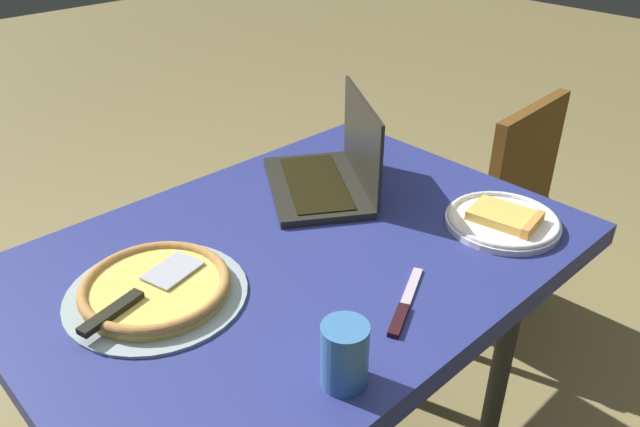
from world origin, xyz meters
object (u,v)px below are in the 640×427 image
(pizza_plate, at_px, (503,220))
(table_knife, at_px, (404,307))
(laptop, at_px, (331,171))
(chair_near, at_px, (484,198))
(dining_table, at_px, (299,275))
(drink_cup, at_px, (345,354))
(pizza_tray, at_px, (155,288))

(pizza_plate, height_order, table_knife, pizza_plate)
(laptop, relative_size, chair_near, 0.47)
(pizza_plate, bearing_deg, dining_table, 148.35)
(dining_table, relative_size, drink_cup, 10.42)
(pizza_plate, bearing_deg, pizza_tray, 155.97)
(chair_near, bearing_deg, table_knife, -156.61)
(dining_table, relative_size, table_knife, 5.92)
(pizza_tray, xyz_separation_m, drink_cup, (0.10, -0.39, 0.04))
(laptop, height_order, drink_cup, laptop)
(pizza_tray, height_order, drink_cup, drink_cup)
(dining_table, xyz_separation_m, laptop, (0.23, 0.14, 0.11))
(pizza_tray, xyz_separation_m, table_knife, (0.30, -0.34, -0.01))
(pizza_tray, relative_size, chair_near, 0.40)
(laptop, relative_size, pizza_plate, 1.60)
(chair_near, bearing_deg, drink_cup, -158.29)
(drink_cup, bearing_deg, chair_near, 21.71)
(laptop, bearing_deg, dining_table, -148.40)
(laptop, xyz_separation_m, pizza_plate, (0.15, -0.38, -0.03))
(pizza_tray, bearing_deg, table_knife, -48.34)
(dining_table, bearing_deg, drink_cup, -120.77)
(table_knife, relative_size, drink_cup, 1.76)
(table_knife, bearing_deg, chair_near, 23.39)
(dining_table, height_order, table_knife, table_knife)
(dining_table, distance_m, drink_cup, 0.39)
(dining_table, relative_size, laptop, 2.89)
(laptop, relative_size, drink_cup, 3.60)
(pizza_tray, xyz_separation_m, chair_near, (1.20, 0.05, -0.29))
(dining_table, xyz_separation_m, pizza_tray, (-0.29, 0.06, 0.08))
(pizza_tray, distance_m, drink_cup, 0.40)
(dining_table, bearing_deg, chair_near, 7.26)
(pizza_tray, height_order, chair_near, chair_near)
(table_knife, distance_m, drink_cup, 0.21)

